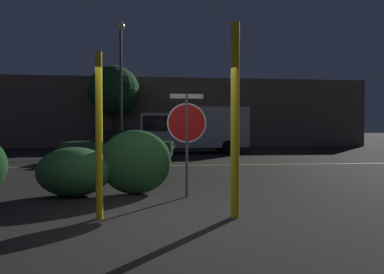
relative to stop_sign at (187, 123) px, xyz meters
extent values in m
plane|color=black|center=(-0.56, -1.70, -1.63)|extent=(260.00, 260.00, 0.00)
cube|color=gold|center=(-0.56, 5.81, -1.63)|extent=(43.59, 0.12, 0.01)
cylinder|color=#4C4C51|center=(0.00, 0.00, -0.50)|extent=(0.06, 0.06, 2.26)
cylinder|color=white|center=(0.00, 0.00, 0.00)|extent=(0.87, 0.01, 0.87)
cylinder|color=#B71414|center=(0.00, 0.00, 0.00)|extent=(0.80, 0.02, 0.80)
cube|color=black|center=(0.00, 0.00, 0.58)|extent=(0.88, 0.02, 0.22)
cube|color=white|center=(0.00, 0.00, 0.58)|extent=(0.72, 0.03, 0.10)
cylinder|color=yellow|center=(-1.57, -1.47, -0.25)|extent=(0.12, 0.12, 2.76)
cylinder|color=yellow|center=(0.68, -1.61, 0.00)|extent=(0.15, 0.15, 3.26)
ellipsoid|color=#2D6633|center=(-2.48, 0.30, -1.08)|extent=(1.61, 1.10, 1.10)
ellipsoid|color=#285B2D|center=(-1.14, 0.40, -0.89)|extent=(1.63, 0.70, 1.48)
cube|color=#335B38|center=(-2.49, 7.54, -1.01)|extent=(4.95, 2.28, 0.63)
cube|color=black|center=(-2.64, 7.55, -0.43)|extent=(2.06, 1.75, 0.53)
cylinder|color=black|center=(-0.93, 8.27, -1.33)|extent=(0.62, 0.26, 0.60)
cylinder|color=black|center=(-1.10, 6.52, -1.33)|extent=(0.62, 0.26, 0.60)
cylinder|color=black|center=(-3.89, 8.56, -1.33)|extent=(0.62, 0.26, 0.60)
cylinder|color=black|center=(-4.06, 6.81, -1.33)|extent=(0.62, 0.26, 0.60)
sphere|color=#F4EFCC|center=(-0.02, 7.87, -0.98)|extent=(0.14, 0.14, 0.14)
sphere|color=#F4EFCC|center=(-0.13, 6.74, -0.98)|extent=(0.14, 0.14, 0.14)
cube|color=silver|center=(-0.64, 12.20, -0.19)|extent=(2.61, 2.12, 2.07)
cube|color=black|center=(-0.64, 12.20, 0.22)|extent=(2.36, 2.15, 0.91)
cube|color=silver|center=(2.66, 12.36, 0.01)|extent=(4.20, 2.32, 2.48)
cylinder|color=black|center=(-0.52, 11.18, -1.21)|extent=(0.85, 0.32, 0.84)
cylinder|color=black|center=(-0.62, 13.22, -1.21)|extent=(0.85, 0.32, 0.84)
cylinder|color=black|center=(3.44, 11.37, -1.21)|extent=(0.85, 0.32, 0.84)
cylinder|color=black|center=(3.34, 13.41, -1.21)|extent=(0.85, 0.32, 0.84)
cylinder|color=#4C4C51|center=(-3.09, 12.17, 2.14)|extent=(0.16, 0.16, 7.54)
sphere|color=#F9E5B2|center=(-3.09, 12.17, 6.17)|extent=(0.53, 0.53, 0.53)
cylinder|color=#422D1E|center=(-4.30, 17.14, -0.09)|extent=(0.32, 0.32, 3.07)
sphere|color=#19471E|center=(-4.30, 17.14, 2.85)|extent=(3.91, 3.91, 3.91)
cube|color=#6B5B4C|center=(0.68, 20.75, 1.31)|extent=(33.33, 4.36, 5.88)
camera|label=1|loc=(-0.51, -6.52, -0.15)|focal=28.00mm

